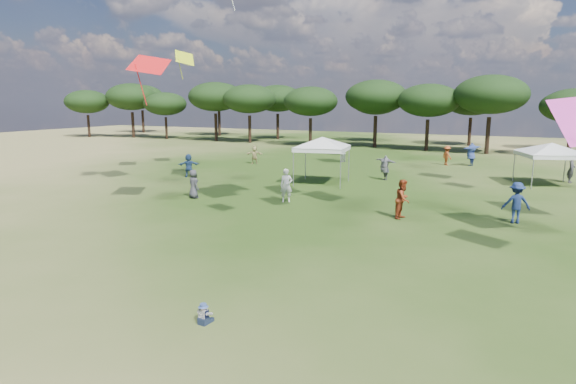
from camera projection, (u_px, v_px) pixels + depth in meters
name	position (u px, v px, depth m)	size (l,w,h in m)	color
ground	(144.00, 371.00, 9.29)	(140.00, 140.00, 0.00)	#2B4414
tree_line	(483.00, 98.00, 49.15)	(108.78, 17.63, 7.77)	black
tent_left	(322.00, 139.00, 29.62)	(6.12, 6.12, 3.23)	gray
tent_right	(552.00, 145.00, 29.12)	(6.30, 6.30, 2.92)	gray
toddler	(204.00, 315.00, 11.23)	(0.34, 0.38, 0.51)	#161F32
festival_crowd	(407.00, 167.00, 31.36)	(29.17, 21.72, 1.85)	#2E2C31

